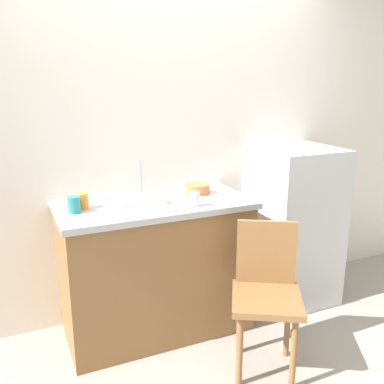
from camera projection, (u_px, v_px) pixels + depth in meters
The scene contains 12 objects.
ground_plane at pixel (227, 374), 2.56m from camera, with size 8.00×8.00×0.00m, color #9E998E.
back_wall at pixel (165, 143), 3.11m from camera, with size 4.80×0.10×2.51m, color white.
cabinet_base at pixel (156, 269), 2.93m from camera, with size 1.23×0.60×0.89m, color olive.
countertop at pixel (154, 204), 2.81m from camera, with size 1.27×0.64×0.04m, color #B7B7BC.
faucet at pixel (140, 177), 2.99m from camera, with size 0.02×0.02×0.23m, color #B7B7BC.
refrigerator at pixel (292, 225), 3.33m from camera, with size 0.58×0.60×1.21m, color silver.
chair at pixel (266, 290), 2.54m from camera, with size 0.55×0.55×0.89m.
dish_tray at pixel (141, 200), 2.74m from camera, with size 0.28×0.20×0.05m, color white.
terracotta_bowl at pixel (198, 189), 2.99m from camera, with size 0.17×0.17×0.07m, color #C67042.
cup_teal at pixel (74, 205), 2.56m from camera, with size 0.07×0.07×0.10m, color teal.
cup_orange at pixel (83, 201), 2.64m from camera, with size 0.07×0.07×0.10m, color orange.
cup_white at pixel (195, 199), 2.69m from camera, with size 0.06×0.06×0.09m, color white.
Camera 1 is at (-1.08, -1.91, 1.72)m, focal length 40.00 mm.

